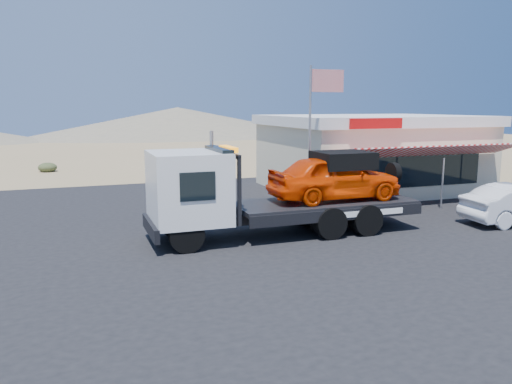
{
  "coord_description": "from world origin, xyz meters",
  "views": [
    {
      "loc": [
        -4.36,
        -13.88,
        4.43
      ],
      "look_at": [
        1.45,
        1.98,
        1.5
      ],
      "focal_mm": 35.0,
      "sensor_mm": 36.0,
      "label": 1
    }
  ],
  "objects": [
    {
      "name": "jerky_store",
      "position": [
        10.5,
        8.97,
        1.99
      ],
      "size": [
        10.4,
        9.97,
        3.9
      ],
      "color": "beige",
      "rests_on": "asphalt_lot"
    },
    {
      "name": "flagpole",
      "position": [
        4.93,
        4.5,
        3.76
      ],
      "size": [
        1.55,
        0.1,
        6.0
      ],
      "color": "#99999E",
      "rests_on": "asphalt_lot"
    },
    {
      "name": "distant_hills",
      "position": [
        -9.77,
        55.14,
        1.89
      ],
      "size": [
        126.0,
        48.0,
        4.2
      ],
      "color": "#726B59",
      "rests_on": "ground"
    },
    {
      "name": "tow_truck",
      "position": [
        2.16,
        1.67,
        1.67
      ],
      "size": [
        9.28,
        2.75,
        3.1
      ],
      "color": "black",
      "rests_on": "asphalt_lot"
    },
    {
      "name": "ground",
      "position": [
        0.0,
        0.0,
        0.0
      ],
      "size": [
        120.0,
        120.0,
        0.0
      ],
      "primitive_type": "plane",
      "color": "#927D53",
      "rests_on": "ground"
    },
    {
      "name": "asphalt_lot",
      "position": [
        2.0,
        3.0,
        0.01
      ],
      "size": [
        32.0,
        24.0,
        0.02
      ],
      "primitive_type": "cube",
      "color": "black",
      "rests_on": "ground"
    }
  ]
}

